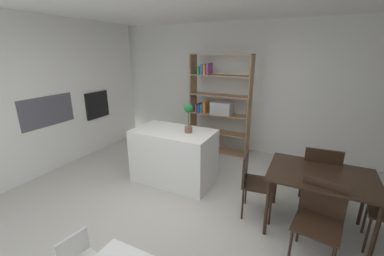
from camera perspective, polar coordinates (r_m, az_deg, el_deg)
name	(u,v)px	position (r m, az deg, el deg)	size (l,w,h in m)	color
ground_plane	(175,212)	(3.68, -4.04, -18.83)	(9.44, 9.44, 0.00)	beige
back_partition	(236,88)	(5.57, 10.29, 9.12)	(6.86, 0.06, 2.77)	silver
tall_cabinet_run_left	(25,97)	(5.29, -34.36, 5.89)	(0.66, 5.03, 2.77)	white
cabinet_niche_splashback	(48,111)	(5.12, -30.55, 3.37)	(0.01, 1.01, 0.54)	#4C4C56
built_in_oven	(97,105)	(5.79, -21.19, 5.06)	(0.06, 0.60, 0.57)	black
kitchen_island	(174,156)	(4.24, -4.19, -6.47)	(1.34, 0.78, 0.91)	white
potted_plant_on_island	(188,115)	(3.89, -0.85, 3.07)	(0.15, 0.15, 0.48)	brown
open_bookshelf	(217,106)	(5.38, 5.84, 5.22)	(1.31, 0.33, 2.12)	#997551
dining_table	(321,180)	(3.36, 27.78, -10.62)	(1.19, 0.85, 0.78)	black
dining_chair_far	(320,174)	(3.82, 27.56, -9.50)	(0.48, 0.45, 0.97)	black
dining_chair_island_side	(252,178)	(3.47, 13.85, -11.21)	(0.47, 0.48, 0.89)	black
dining_chair_near	(320,214)	(3.06, 27.61, -17.38)	(0.51, 0.52, 0.88)	black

